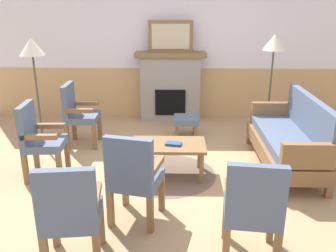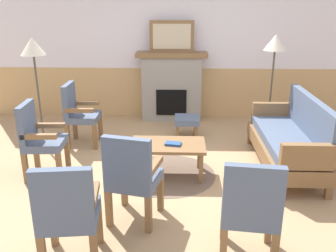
{
  "view_description": "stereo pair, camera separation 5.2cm",
  "coord_description": "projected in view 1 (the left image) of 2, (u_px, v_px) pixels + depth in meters",
  "views": [
    {
      "loc": [
        0.11,
        -4.36,
        2.2
      ],
      "look_at": [
        0.0,
        0.35,
        0.55
      ],
      "focal_mm": 38.94,
      "sensor_mm": 36.0,
      "label": 1
    },
    {
      "loc": [
        0.16,
        -4.35,
        2.2
      ],
      "look_at": [
        0.0,
        0.35,
        0.55
      ],
      "focal_mm": 38.94,
      "sensor_mm": 36.0,
      "label": 2
    }
  ],
  "objects": [
    {
      "name": "book_on_table",
      "position": [
        173.0,
        144.0,
        4.63
      ],
      "size": [
        0.22,
        0.15,
        0.03
      ],
      "primitive_type": "cube",
      "rotation": [
        0.0,
        0.0,
        -0.18
      ],
      "color": "navy",
      "rests_on": "coffee_table"
    },
    {
      "name": "armchair_front_left",
      "position": [
        253.0,
        206.0,
        3.08
      ],
      "size": [
        0.53,
        0.53,
        0.98
      ],
      "color": "brown",
      "rests_on": "ground_plane"
    },
    {
      "name": "armchair_by_window_left",
      "position": [
        78.0,
        112.0,
        5.65
      ],
      "size": [
        0.48,
        0.48,
        0.98
      ],
      "color": "brown",
      "rests_on": "ground_plane"
    },
    {
      "name": "wall_back",
      "position": [
        171.0,
        49.0,
        6.86
      ],
      "size": [
        7.2,
        0.14,
        2.7
      ],
      "color": "white",
      "rests_on": "ground_plane"
    },
    {
      "name": "armchair_near_fireplace",
      "position": [
        39.0,
        137.0,
        4.61
      ],
      "size": [
        0.5,
        0.5,
        0.98
      ],
      "color": "brown",
      "rests_on": "ground_plane"
    },
    {
      "name": "armchair_corner_left",
      "position": [
        70.0,
        211.0,
        3.01
      ],
      "size": [
        0.53,
        0.53,
        0.98
      ],
      "color": "brown",
      "rests_on": "ground_plane"
    },
    {
      "name": "couch",
      "position": [
        289.0,
        139.0,
        4.93
      ],
      "size": [
        0.7,
        1.8,
        0.98
      ],
      "color": "brown",
      "rests_on": "ground_plane"
    },
    {
      "name": "footstool",
      "position": [
        186.0,
        121.0,
        6.02
      ],
      "size": [
        0.4,
        0.4,
        0.36
      ],
      "color": "brown",
      "rests_on": "ground_plane"
    },
    {
      "name": "armchair_front_center",
      "position": [
        134.0,
        175.0,
        3.63
      ],
      "size": [
        0.58,
        0.58,
        0.98
      ],
      "color": "brown",
      "rests_on": "ground_plane"
    },
    {
      "name": "round_rug",
      "position": [
        168.0,
        174.0,
        4.82
      ],
      "size": [
        1.26,
        1.26,
        0.01
      ],
      "primitive_type": "cylinder",
      "color": "brown",
      "rests_on": "ground_plane"
    },
    {
      "name": "fireplace",
      "position": [
        170.0,
        86.0,
        6.84
      ],
      "size": [
        1.3,
        0.44,
        1.28
      ],
      "color": "gray",
      "rests_on": "ground_plane"
    },
    {
      "name": "floor_lamp_by_couch",
      "position": [
        274.0,
        49.0,
        5.74
      ],
      "size": [
        0.36,
        0.36,
        1.68
      ],
      "color": "#332D28",
      "rests_on": "ground_plane"
    },
    {
      "name": "ground_plane",
      "position": [
        167.0,
        174.0,
        4.84
      ],
      "size": [
        14.0,
        14.0,
        0.0
      ],
      "primitive_type": "plane",
      "color": "tan"
    },
    {
      "name": "coffee_table",
      "position": [
        168.0,
        147.0,
        4.69
      ],
      "size": [
        0.96,
        0.56,
        0.44
      ],
      "color": "brown",
      "rests_on": "ground_plane"
    },
    {
      "name": "floor_lamp_by_chairs",
      "position": [
        32.0,
        54.0,
        5.23
      ],
      "size": [
        0.36,
        0.36,
        1.68
      ],
      "color": "#332D28",
      "rests_on": "ground_plane"
    },
    {
      "name": "framed_picture",
      "position": [
        171.0,
        36.0,
        6.54
      ],
      "size": [
        0.8,
        0.04,
        0.56
      ],
      "color": "brown",
      "rests_on": "fireplace"
    }
  ]
}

